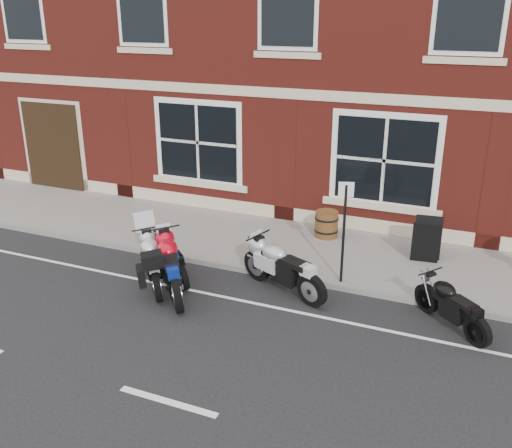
% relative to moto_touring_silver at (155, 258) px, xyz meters
% --- Properties ---
extents(ground, '(80.00, 80.00, 0.00)m').
position_rel_moto_touring_silver_xyz_m(ground, '(2.24, -0.22, -0.56)').
color(ground, black).
rests_on(ground, ground).
extents(sidewalk, '(30.00, 3.00, 0.12)m').
position_rel_moto_touring_silver_xyz_m(sidewalk, '(2.24, 2.78, -0.50)').
color(sidewalk, slate).
rests_on(sidewalk, ground).
extents(kerb, '(30.00, 0.16, 0.12)m').
position_rel_moto_touring_silver_xyz_m(kerb, '(2.24, 1.20, -0.50)').
color(kerb, slate).
rests_on(kerb, ground).
extents(moto_touring_silver, '(1.37, 1.73, 1.37)m').
position_rel_moto_touring_silver_xyz_m(moto_touring_silver, '(0.00, 0.00, 0.00)').
color(moto_touring_silver, black).
rests_on(moto_touring_silver, ground).
extents(moto_sport_red, '(1.50, 1.95, 1.05)m').
position_rel_moto_touring_silver_xyz_m(moto_sport_red, '(0.55, -0.15, 0.04)').
color(moto_sport_red, black).
rests_on(moto_sport_red, ground).
extents(moto_sport_black, '(1.44, 1.33, 0.83)m').
position_rel_moto_touring_silver_xyz_m(moto_sport_black, '(0.19, 0.43, -0.08)').
color(moto_sport_black, black).
rests_on(moto_sport_black, ground).
extents(moto_sport_silver, '(2.06, 1.04, 0.99)m').
position_rel_moto_touring_silver_xyz_m(moto_sport_silver, '(2.56, 0.68, 0.01)').
color(moto_sport_silver, black).
rests_on(moto_sport_silver, ground).
extents(moto_naked_black, '(1.43, 1.33, 0.83)m').
position_rel_moto_touring_silver_xyz_m(moto_naked_black, '(5.78, 0.56, -0.08)').
color(moto_naked_black, black).
rests_on(moto_naked_black, ground).
extents(a_board_sign, '(0.62, 0.45, 0.97)m').
position_rel_moto_touring_silver_xyz_m(a_board_sign, '(5.01, 3.05, 0.05)').
color(a_board_sign, black).
rests_on(a_board_sign, sidewalk).
extents(barrel_planter, '(0.58, 0.58, 0.64)m').
position_rel_moto_touring_silver_xyz_m(barrel_planter, '(2.60, 3.58, -0.12)').
color(barrel_planter, '#562817').
rests_on(barrel_planter, sidewalk).
extents(parking_sign, '(0.29, 0.12, 2.11)m').
position_rel_moto_touring_silver_xyz_m(parking_sign, '(3.58, 1.33, 0.78)').
color(parking_sign, black).
rests_on(parking_sign, sidewalk).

